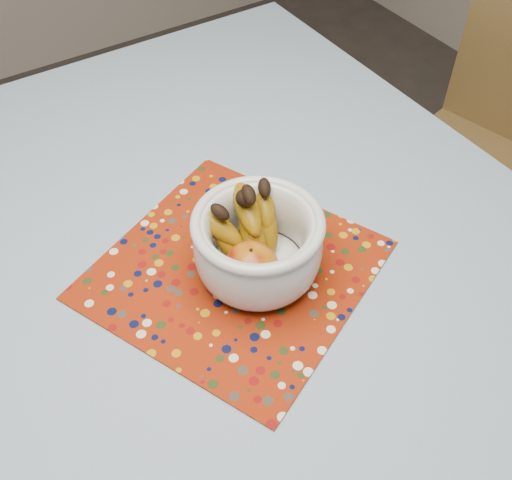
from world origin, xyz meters
The scene contains 5 objects.
table centered at (0.00, 0.00, 0.67)m, with size 1.20×1.20×0.75m.
chair centered at (0.92, 0.04, 0.59)m, with size 0.54×0.54×1.05m.
tablecloth centered at (0.00, 0.00, 0.76)m, with size 1.32×1.32×0.01m, color slate.
placemat centered at (0.11, -0.05, 0.76)m, with size 0.39×0.39×0.00m, color maroon.
fruit_bowl centered at (0.13, -0.07, 0.83)m, with size 0.20×0.21×0.15m.
Camera 1 is at (-0.19, -0.58, 1.49)m, focal length 42.00 mm.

